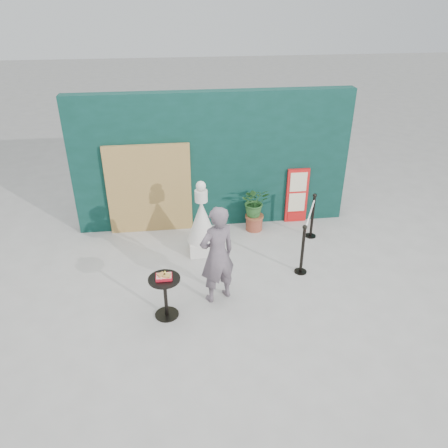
# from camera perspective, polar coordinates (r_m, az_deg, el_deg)

# --- Properties ---
(ground) EXTENTS (60.00, 60.00, 0.00)m
(ground) POSITION_cam_1_polar(r_m,az_deg,el_deg) (7.60, 1.17, -10.98)
(ground) COLOR #ADAAA5
(ground) RESTS_ON ground
(back_wall) EXTENTS (6.00, 0.30, 3.00)m
(back_wall) POSITION_cam_1_polar(r_m,az_deg,el_deg) (9.58, -1.49, 8.20)
(back_wall) COLOR #0A2E26
(back_wall) RESTS_ON ground
(bamboo_fence) EXTENTS (1.80, 0.08, 2.00)m
(bamboo_fence) POSITION_cam_1_polar(r_m,az_deg,el_deg) (9.55, -9.73, 4.47)
(bamboo_fence) COLOR tan
(bamboo_fence) RESTS_ON ground
(woman) EXTENTS (0.77, 0.66, 1.79)m
(woman) POSITION_cam_1_polar(r_m,az_deg,el_deg) (7.32, -0.89, -4.05)
(woman) COLOR slate
(woman) RESTS_ON ground
(menu_board) EXTENTS (0.50, 0.07, 1.30)m
(menu_board) POSITION_cam_1_polar(r_m,az_deg,el_deg) (10.09, 9.50, 3.66)
(menu_board) COLOR red
(menu_board) RESTS_ON ground
(statue) EXTENTS (0.62, 0.62, 1.58)m
(statue) POSITION_cam_1_polar(r_m,az_deg,el_deg) (8.76, -2.91, -0.04)
(statue) COLOR silver
(statue) RESTS_ON ground
(cafe_table) EXTENTS (0.52, 0.52, 0.75)m
(cafe_table) POSITION_cam_1_polar(r_m,az_deg,el_deg) (7.23, -7.70, -8.66)
(cafe_table) COLOR black
(cafe_table) RESTS_ON ground
(food_basket) EXTENTS (0.26, 0.19, 0.11)m
(food_basket) POSITION_cam_1_polar(r_m,az_deg,el_deg) (7.06, -7.84, -6.79)
(food_basket) COLOR red
(food_basket) RESTS_ON cafe_table
(planter) EXTENTS (0.61, 0.53, 1.03)m
(planter) POSITION_cam_1_polar(r_m,az_deg,el_deg) (9.64, 4.04, 2.43)
(planter) COLOR #9A4F32
(planter) RESTS_ON ground
(stanchion_barrier) EXTENTS (0.84, 1.54, 1.03)m
(stanchion_barrier) POSITION_cam_1_polar(r_m,az_deg,el_deg) (8.94, 10.89, -1.05)
(stanchion_barrier) COLOR black
(stanchion_barrier) RESTS_ON ground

